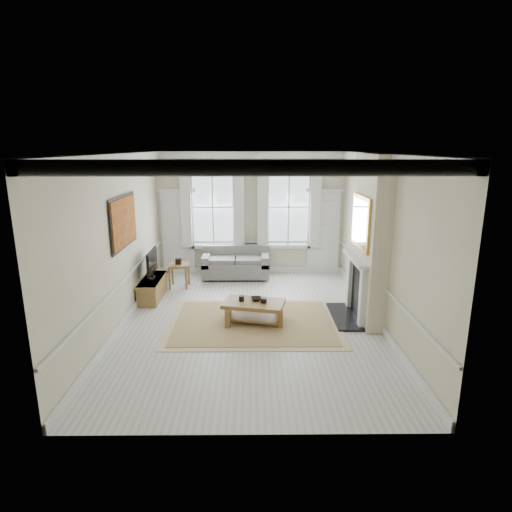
{
  "coord_description": "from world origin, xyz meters",
  "views": [
    {
      "loc": [
        0.04,
        -8.26,
        3.53
      ],
      "look_at": [
        0.12,
        0.6,
        1.25
      ],
      "focal_mm": 30.0,
      "sensor_mm": 36.0,
      "label": 1
    }
  ],
  "objects_px": {
    "side_table": "(179,268)",
    "coffee_table": "(254,306)",
    "sofa": "(236,265)",
    "tv_stand": "(153,288)"
  },
  "relations": [
    {
      "from": "sofa",
      "to": "tv_stand",
      "type": "xyz_separation_m",
      "value": [
        -1.92,
        -1.67,
        -0.11
      ]
    },
    {
      "from": "sofa",
      "to": "tv_stand",
      "type": "bearing_deg",
      "value": -139.05
    },
    {
      "from": "sofa",
      "to": "coffee_table",
      "type": "height_order",
      "value": "sofa"
    },
    {
      "from": "coffee_table",
      "to": "side_table",
      "type": "bearing_deg",
      "value": 142.07
    },
    {
      "from": "coffee_table",
      "to": "tv_stand",
      "type": "height_order",
      "value": "tv_stand"
    },
    {
      "from": "coffee_table",
      "to": "sofa",
      "type": "bearing_deg",
      "value": 111.46
    },
    {
      "from": "side_table",
      "to": "tv_stand",
      "type": "distance_m",
      "value": 1.0
    },
    {
      "from": "sofa",
      "to": "tv_stand",
      "type": "height_order",
      "value": "sofa"
    },
    {
      "from": "side_table",
      "to": "coffee_table",
      "type": "xyz_separation_m",
      "value": [
        1.91,
        -2.33,
        -0.13
      ]
    },
    {
      "from": "tv_stand",
      "to": "coffee_table",
      "type": "bearing_deg",
      "value": -32.04
    }
  ]
}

